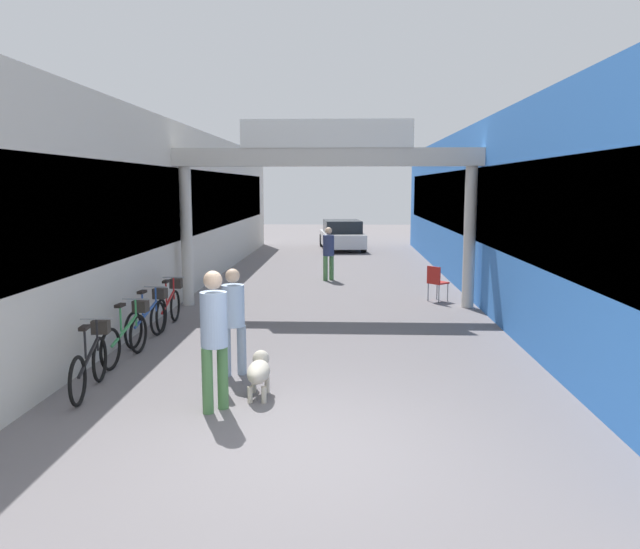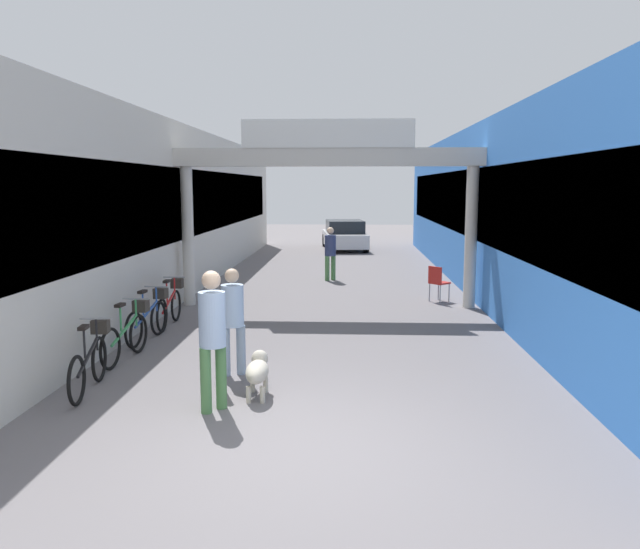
% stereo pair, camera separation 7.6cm
% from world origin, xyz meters
% --- Properties ---
extents(ground_plane, '(80.00, 80.00, 0.00)m').
position_xyz_m(ground_plane, '(0.00, 0.00, 0.00)').
color(ground_plane, slate).
extents(storefront_left, '(3.00, 26.00, 4.39)m').
position_xyz_m(storefront_left, '(-5.09, 11.00, 2.19)').
color(storefront_left, beige).
rests_on(storefront_left, ground_plane).
extents(storefront_right, '(3.00, 26.00, 4.39)m').
position_xyz_m(storefront_right, '(5.09, 11.00, 2.19)').
color(storefront_right, blue).
rests_on(storefront_right, ground_plane).
extents(arcade_sign_gateway, '(7.40, 0.47, 4.36)m').
position_xyz_m(arcade_sign_gateway, '(0.00, 8.09, 3.12)').
color(arcade_sign_gateway, beige).
rests_on(arcade_sign_gateway, ground_plane).
extents(pedestrian_with_dog, '(0.48, 0.48, 1.81)m').
position_xyz_m(pedestrian_with_dog, '(-1.20, 1.02, 1.05)').
color(pedestrian_with_dog, '#4C7F47').
rests_on(pedestrian_with_dog, ground_plane).
extents(pedestrian_companion, '(0.45, 0.45, 1.64)m').
position_xyz_m(pedestrian_companion, '(-1.23, 2.54, 0.93)').
color(pedestrian_companion, '#8C9EB2').
rests_on(pedestrian_companion, ground_plane).
extents(pedestrian_carrying_crate, '(0.48, 0.48, 1.62)m').
position_xyz_m(pedestrian_carrying_crate, '(-0.07, 12.23, 0.92)').
color(pedestrian_carrying_crate, '#4C7F47').
rests_on(pedestrian_carrying_crate, ground_plane).
extents(dog_on_leash, '(0.33, 0.79, 0.58)m').
position_xyz_m(dog_on_leash, '(-0.72, 1.60, 0.36)').
color(dog_on_leash, beige).
rests_on(dog_on_leash, ground_plane).
extents(bicycle_black_nearest, '(0.46, 1.69, 0.98)m').
position_xyz_m(bicycle_black_nearest, '(-3.10, 1.74, 0.44)').
color(bicycle_black_nearest, black).
rests_on(bicycle_black_nearest, ground_plane).
extents(bicycle_green_second, '(0.46, 1.69, 0.98)m').
position_xyz_m(bicycle_green_second, '(-3.14, 3.34, 0.44)').
color(bicycle_green_second, black).
rests_on(bicycle_green_second, ground_plane).
extents(bicycle_blue_third, '(0.46, 1.68, 0.98)m').
position_xyz_m(bicycle_blue_third, '(-3.20, 4.62, 0.44)').
color(bicycle_blue_third, black).
rests_on(bicycle_blue_third, ground_plane).
extents(bicycle_red_farthest, '(0.46, 1.69, 0.98)m').
position_xyz_m(bicycle_red_farthest, '(-3.16, 5.87, 0.44)').
color(bicycle_red_farthest, black).
rests_on(bicycle_red_farthest, ground_plane).
extents(bollard_post_metal, '(0.10, 0.10, 1.13)m').
position_xyz_m(bollard_post_metal, '(-1.29, 1.87, 0.57)').
color(bollard_post_metal, gray).
rests_on(bollard_post_metal, ground_plane).
extents(cafe_chair_red_nearer, '(0.57, 0.57, 0.89)m').
position_xyz_m(cafe_chair_red_nearer, '(2.70, 8.80, 0.54)').
color(cafe_chair_red_nearer, gray).
rests_on(cafe_chair_red_nearer, ground_plane).
extents(parked_car_white, '(2.18, 4.17, 1.33)m').
position_xyz_m(parked_car_white, '(0.27, 21.59, 0.64)').
color(parked_car_white, silver).
rests_on(parked_car_white, ground_plane).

